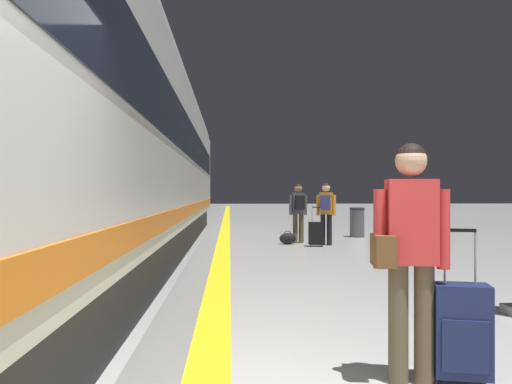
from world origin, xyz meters
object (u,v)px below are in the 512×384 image
object	(u,v)px
high_speed_train	(84,121)
traveller_foreground	(409,244)
rolling_suitcase_foreground	(462,330)
suitcase_near	(316,233)
waste_bin	(357,222)
duffel_bag_mid	(288,238)
passenger_near	(326,208)
passenger_mid	(298,208)

from	to	relation	value
high_speed_train	traveller_foreground	xyz separation A→B (m)	(3.58, -4.45, -1.51)
rolling_suitcase_foreground	suitcase_near	size ratio (longest dim) A/B	1.09
traveller_foreground	waste_bin	bearing A→B (deg)	77.15
suitcase_near	duffel_bag_mid	size ratio (longest dim) A/B	2.31
passenger_near	waste_bin	distance (m)	2.74
duffel_bag_mid	suitcase_near	bearing A→B (deg)	-42.21
rolling_suitcase_foreground	passenger_near	world-z (taller)	passenger_near
high_speed_train	duffel_bag_mid	bearing A→B (deg)	53.39
traveller_foreground	passenger_mid	xyz separation A→B (m)	(0.58, 9.87, -0.04)
traveller_foreground	suitcase_near	size ratio (longest dim) A/B	1.70
passenger_near	rolling_suitcase_foreground	bearing A→B (deg)	-95.27
high_speed_train	suitcase_near	bearing A→B (deg)	45.48
traveller_foreground	rolling_suitcase_foreground	world-z (taller)	traveller_foreground
duffel_bag_mid	passenger_near	bearing A→B (deg)	-16.63
high_speed_train	rolling_suitcase_foreground	world-z (taller)	high_speed_train
high_speed_train	traveller_foreground	bearing A→B (deg)	-51.21
traveller_foreground	waste_bin	world-z (taller)	traveller_foreground
rolling_suitcase_foreground	suitcase_near	distance (m)	9.08
high_speed_train	passenger_near	bearing A→B (deg)	45.39
traveller_foreground	rolling_suitcase_foreground	bearing A→B (deg)	-7.27
passenger_near	suitcase_near	distance (m)	0.76
rolling_suitcase_foreground	waste_bin	world-z (taller)	rolling_suitcase_foreground
traveller_foreground	duffel_bag_mid	distance (m)	9.65
high_speed_train	rolling_suitcase_foreground	size ratio (longest dim) A/B	26.37
passenger_mid	rolling_suitcase_foreground	bearing A→B (deg)	-91.25
high_speed_train	duffel_bag_mid	size ratio (longest dim) A/B	66.27
suitcase_near	waste_bin	size ratio (longest dim) A/B	1.11
rolling_suitcase_foreground	passenger_near	xyz separation A→B (m)	(0.86, 9.37, 0.58)
rolling_suitcase_foreground	duffel_bag_mid	world-z (taller)	rolling_suitcase_foreground
duffel_bag_mid	high_speed_train	bearing A→B (deg)	-126.61
passenger_near	passenger_mid	xyz separation A→B (m)	(-0.65, 0.54, -0.01)
suitcase_near	traveller_foreground	bearing A→B (deg)	-95.80
traveller_foreground	rolling_suitcase_foreground	size ratio (longest dim) A/B	1.56
passenger_near	passenger_mid	world-z (taller)	passenger_near
passenger_near	duffel_bag_mid	world-z (taller)	passenger_near
waste_bin	passenger_mid	bearing A→B (deg)	-139.79
waste_bin	duffel_bag_mid	bearing A→B (deg)	-140.05
traveller_foreground	suitcase_near	world-z (taller)	traveller_foreground
passenger_near	duffel_bag_mid	xyz separation A→B (m)	(-0.97, 0.29, -0.81)
suitcase_near	waste_bin	bearing A→B (deg)	56.28
high_speed_train	duffel_bag_mid	xyz separation A→B (m)	(3.84, 5.16, -2.35)
high_speed_train	duffel_bag_mid	world-z (taller)	high_speed_train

